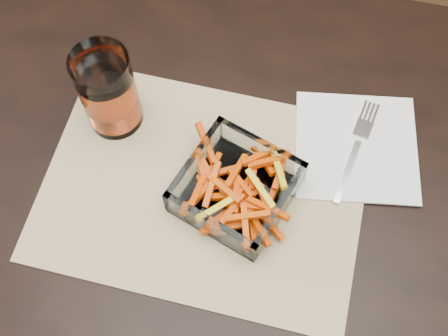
{
  "coord_description": "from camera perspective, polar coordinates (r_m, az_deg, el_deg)",
  "views": [
    {
      "loc": [
        -0.03,
        -0.26,
        1.49
      ],
      "look_at": [
        -0.1,
        0.06,
        0.78
      ],
      "focal_mm": 45.0,
      "sensor_mm": 36.0,
      "label": 1
    }
  ],
  "objects": [
    {
      "name": "dining_table",
      "position": [
        0.86,
        5.76,
        -8.18
      ],
      "size": [
        1.6,
        0.9,
        0.75
      ],
      "color": "black",
      "rests_on": "ground"
    },
    {
      "name": "napkin",
      "position": [
        0.84,
        13.3,
        2.13
      ],
      "size": [
        0.2,
        0.2,
        0.0
      ],
      "primitive_type": "cube",
      "rotation": [
        0.0,
        0.0,
        0.16
      ],
      "color": "white",
      "rests_on": "placemat"
    },
    {
      "name": "placemat",
      "position": [
        0.8,
        -2.12,
        -2.05
      ],
      "size": [
        0.45,
        0.33,
        0.0
      ],
      "primitive_type": "cube",
      "rotation": [
        0.0,
        0.0,
        -0.01
      ],
      "color": "tan",
      "rests_on": "dining_table"
    },
    {
      "name": "fork",
      "position": [
        0.84,
        13.3,
        2.1
      ],
      "size": [
        0.05,
        0.18,
        0.0
      ],
      "rotation": [
        0.0,
        0.0,
        -0.17
      ],
      "color": "silver",
      "rests_on": "napkin"
    },
    {
      "name": "glass_bowl",
      "position": [
        0.77,
        1.23,
        -2.14
      ],
      "size": [
        0.18,
        0.18,
        0.06
      ],
      "rotation": [
        0.0,
        0.0,
        -0.32
      ],
      "color": "white",
      "rests_on": "placemat"
    },
    {
      "name": "tumbler",
      "position": [
        0.81,
        -11.64,
        7.46
      ],
      "size": [
        0.08,
        0.08,
        0.14
      ],
      "color": "white",
      "rests_on": "placemat"
    }
  ]
}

